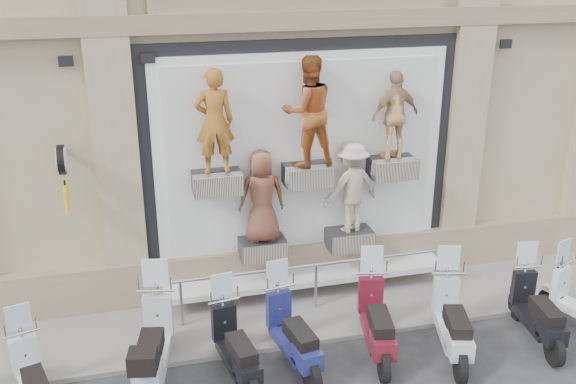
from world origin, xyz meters
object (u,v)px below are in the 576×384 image
Objects in this scene: clock_sign_bracket at (63,169)px; scooter_h at (539,300)px; scooter_b at (32,371)px; scooter_d at (235,336)px; scooter_e at (293,322)px; scooter_f at (377,309)px; guard_rail at (316,287)px; scooter_c at (152,333)px; scooter_g at (454,310)px.

clock_sign_bracket is 0.57× the size of scooter_h.
scooter_b is 0.98× the size of scooter_d.
scooter_h is (3.94, -0.32, -0.01)m from scooter_e.
scooter_h is at bearing 4.57° from scooter_f.
scooter_c is (-2.82, -1.30, 0.37)m from guard_rail.
scooter_g is at bearing -12.21° from scooter_d.
scooter_d is at bearing -173.62° from scooter_h.
scooter_h is (5.97, -0.42, -0.10)m from scooter_c.
guard_rail is at bearing 3.48° from scooter_b.
scooter_f is 0.99× the size of scooter_g.
scooter_e is at bearing -119.19° from guard_rail.
scooter_b is at bearing 174.72° from scooter_e.
scooter_g is at bearing -17.52° from scooter_b.
clock_sign_bracket is 4.17m from scooter_e.
scooter_c is (1.08, -1.77, -1.97)m from clock_sign_bracket.
scooter_d reaches higher than scooter_b.
guard_rail is 4.96× the size of clock_sign_bracket.
scooter_c is 1.07× the size of scooter_g.
scooter_h is (2.61, -0.32, -0.04)m from scooter_f.
scooter_f is at bearing -68.61° from guard_rail.
scooter_h is at bearing -17.43° from scooter_b.
scooter_f is (2.22, 0.10, 0.05)m from scooter_d.
scooter_g is (3.34, -0.21, 0.05)m from scooter_d.
scooter_e is (2.04, -0.10, -0.08)m from scooter_c.
scooter_h is at bearing -11.28° from scooter_d.
scooter_b reaches higher than guard_rail.
scooter_c is at bearing -58.61° from clock_sign_bracket.
guard_rail is at bearing 33.42° from scooter_d.
clock_sign_bracket is 7.67m from scooter_h.
scooter_b is (-4.41, -1.61, 0.24)m from guard_rail.
scooter_g is at bearing 5.79° from scooter_c.
scooter_e is (3.63, 0.21, 0.04)m from scooter_b.
scooter_f is at bearing -178.07° from scooter_h.
scooter_e is at bearing -170.93° from scooter_g.
guard_rail is 2.47× the size of scooter_c.
scooter_c is 1.08× the size of scooter_f.
guard_rail is at bearing 35.79° from scooter_c.
scooter_h is (4.82, -0.22, 0.01)m from scooter_d.
scooter_c reaches higher than scooter_f.
scooter_h is at bearing -13.21° from scooter_e.
scooter_g is (4.49, -0.41, -0.06)m from scooter_c.
scooter_f reaches higher than scooter_e.
clock_sign_bracket is at bearing 59.63° from scooter_b.
clock_sign_bracket is 0.54× the size of scooter_f.
scooter_e reaches higher than guard_rail.
guard_rail is 2.80× the size of scooter_h.
scooter_f reaches higher than scooter_d.
scooter_b is 3.63m from scooter_e.
scooter_e is 1.02× the size of scooter_h.
scooter_g reaches higher than scooter_f.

